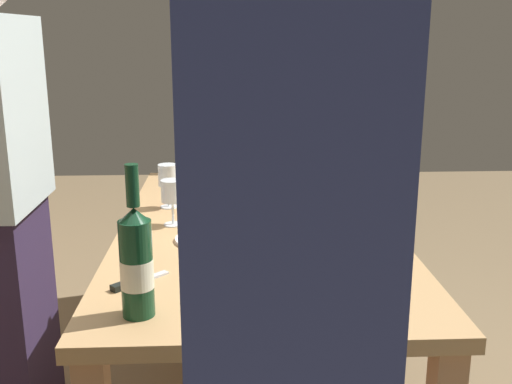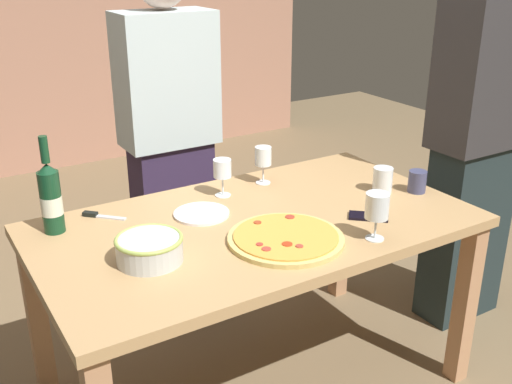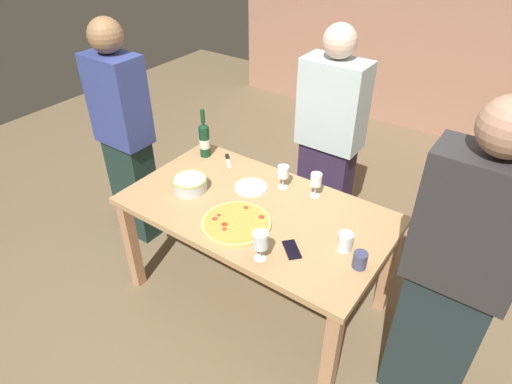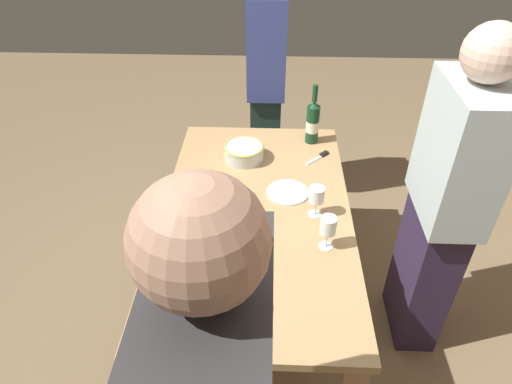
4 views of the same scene
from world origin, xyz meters
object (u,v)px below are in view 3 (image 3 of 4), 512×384
Objects in this scene: serving_bowl at (190,183)px; person_guest_left at (456,276)px; pizza_knife at (228,159)px; wine_glass_far_left at (316,181)px; pizza at (236,223)px; wine_glass_near_pizza at (260,241)px; cup_amber at (360,260)px; cell_phone at (292,249)px; wine_glass_by_bottle at (283,172)px; person_guest_right at (329,142)px; dining_table at (256,220)px; side_plate at (251,187)px; wine_bottle at (204,139)px; person_host at (125,137)px; cup_ceramic at (345,242)px.

person_guest_left reaches higher than serving_bowl.
wine_glass_far_left is at bearing -2.18° from pizza_knife.
pizza is 0.32m from wine_glass_near_pizza.
cell_phone is at bearing -164.80° from cup_amber.
wine_glass_near_pizza reaches higher than pizza.
serving_bowl is 0.59m from wine_glass_by_bottle.
wine_glass_near_pizza is at bearing 13.66° from person_guest_right.
pizza is at bearing -89.46° from dining_table.
cup_amber is 0.05× the size of person_guest_left.
serving_bowl is 1.04× the size of side_plate.
serving_bowl is at bearing 178.98° from cup_amber.
pizza is 2.92× the size of pizza_knife.
wine_glass_far_left reaches higher than wine_glass_by_bottle.
serving_bowl is 0.62× the size of wine_bottle.
cup_amber is (0.70, -0.38, -0.07)m from wine_glass_by_bottle.
cell_phone is at bearing -7.02° from person_host.
wine_glass_by_bottle is 0.51m from pizza_knife.
person_host reaches higher than pizza_knife.
person_guest_right is (-0.33, 1.04, 0.08)m from cell_phone.
person_guest_right is (-0.19, 0.54, -0.03)m from wine_glass_far_left.
wine_glass_by_bottle is 0.09× the size of person_guest_left.
cell_phone is (0.36, -0.47, -0.11)m from wine_glass_by_bottle.
cup_amber is at bearing -8.31° from dining_table.
dining_table is at bearing -24.53° from wine_bottle.
person_guest_left is at bearing -13.29° from pizza_knife.
wine_glass_far_left is 0.64m from cup_amber.
side_plate is (-0.16, -0.12, -0.11)m from wine_glass_by_bottle.
cell_phone is 1.01m from pizza_knife.
pizza_knife is (0.17, 0.04, -0.12)m from wine_bottle.
wine_glass_near_pizza is 0.66m from wine_glass_far_left.
cell_phone is (0.52, -0.35, 0.00)m from side_plate.
cell_phone is 1.05× the size of pizza_knife.
wine_glass_by_bottle is 1.17m from person_guest_left.
person_host is (-1.17, 0.22, 0.10)m from pizza.
person_guest_left reaches higher than wine_bottle.
pizza is 0.38m from side_plate.
person_guest_left is at bearing 18.91° from wine_glass_near_pizza.
dining_table is 3.97× the size of pizza.
wine_glass_far_left is 1.42m from person_host.
serving_bowl is at bearing -7.32° from person_host.
wine_bottle is (-0.65, 0.30, 0.22)m from dining_table.
wine_glass_near_pizza is 1.21m from person_guest_right.
wine_glass_near_pizza is 0.80× the size of side_plate.
dining_table is 1.18m from person_host.
wine_glass_far_left is at bearing 53.83° from dining_table.
cup_ceramic reaches higher than pizza_knife.
person_guest_left is (0.91, -0.36, 0.03)m from wine_glass_far_left.
person_host is (-1.18, -0.25, 0.00)m from wine_glass_by_bottle.
cell_phone is at bearing -7.87° from serving_bowl.
cup_ceramic reaches higher than side_plate.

